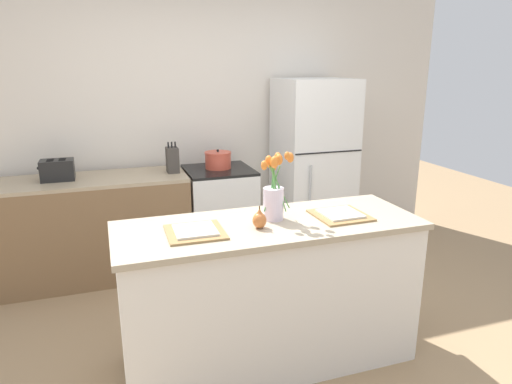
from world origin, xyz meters
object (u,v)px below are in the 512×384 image
plate_setting_right (340,215)px  cooking_pot (218,160)px  stove_range (220,215)px  toaster (57,170)px  pear_figurine (259,219)px  plate_setting_left (195,231)px  flower_vase (274,193)px  refrigerator (313,167)px  knife_block (172,160)px

plate_setting_right → cooking_pot: size_ratio=1.32×
stove_range → toaster: bearing=179.2°
pear_figurine → plate_setting_right: size_ratio=0.41×
stove_range → pear_figurine: 1.76m
plate_setting_left → toaster: size_ratio=1.14×
flower_vase → plate_setting_right: 0.44m
pear_figurine → toaster: 2.05m
refrigerator → cooking_pot: refrigerator is taller
refrigerator → toaster: refrigerator is taller
flower_vase → pear_figurine: bearing=-138.0°
refrigerator → plate_setting_left: bearing=-132.6°
stove_range → cooking_pot: size_ratio=3.69×
refrigerator → cooking_pot: size_ratio=6.96×
plate_setting_right → refrigerator: bearing=69.7°
flower_vase → knife_block: 1.59m
cooking_pot → pear_figurine: bearing=-96.3°
plate_setting_left → knife_block: 1.64m
cooking_pot → plate_setting_left: bearing=-108.4°
pear_figurine → toaster: size_ratio=0.47×
plate_setting_left → pear_figurine: bearing=-5.7°
refrigerator → plate_setting_right: refrigerator is taller
refrigerator → plate_setting_right: size_ratio=5.29×
stove_range → refrigerator: bearing=0.0°
stove_range → plate_setting_left: (-0.55, -1.63, 0.48)m
refrigerator → stove_range: bearing=-180.0°
stove_range → toaster: toaster is taller
refrigerator → pear_figurine: (-1.14, -1.67, 0.13)m
knife_block → toaster: bearing=179.1°
refrigerator → flower_vase: size_ratio=4.06×
pear_figurine → plate_setting_left: (-0.36, 0.04, -0.04)m
pear_figurine → knife_block: 1.68m
plate_setting_right → cooking_pot: (-0.35, 1.66, 0.04)m
plate_setting_right → knife_block: (-0.76, 1.63, 0.07)m
knife_block → flower_vase: bearing=-76.9°
refrigerator → flower_vase: bearing=-123.0°
knife_block → plate_setting_left: bearing=-94.6°
toaster → cooking_pot: cooking_pot is taller
cooking_pot → plate_setting_right: bearing=-78.2°
refrigerator → pear_figurine: size_ratio=12.94×
stove_range → cooking_pot: bearing=87.4°
flower_vase → toaster: flower_vase is taller
plate_setting_left → toaster: (-0.81, 1.65, 0.05)m
plate_setting_right → knife_block: 1.80m
plate_setting_left → knife_block: (0.13, 1.63, 0.07)m
toaster → knife_block: 0.94m
pear_figurine → plate_setting_right: (0.54, 0.04, -0.04)m
stove_range → plate_setting_left: plate_setting_left is taller
flower_vase → toaster: 2.04m
pear_figurine → refrigerator: bearing=55.7°
refrigerator → toaster: bearing=179.6°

